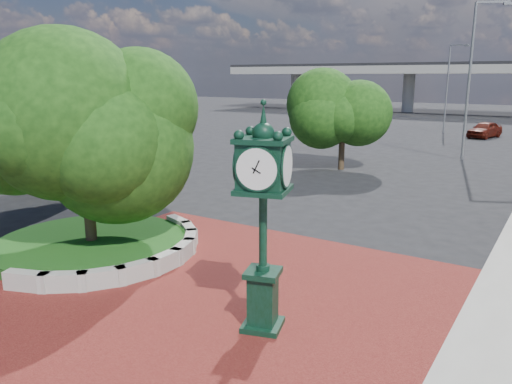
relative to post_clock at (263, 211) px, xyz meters
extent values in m
plane|color=black|center=(-2.41, 1.38, -2.76)|extent=(200.00, 200.00, 0.00)
cube|color=maroon|center=(-2.41, 0.38, -2.74)|extent=(12.00, 12.00, 0.04)
cube|color=#9E9B93|center=(-6.31, -1.63, -2.49)|extent=(1.29, 0.76, 0.54)
cube|color=#9E9B93|center=(-5.46, -1.16, -2.49)|extent=(1.20, 1.04, 0.54)
cube|color=#9E9B93|center=(-4.78, -0.45, -2.49)|extent=(1.00, 1.22, 0.54)
cube|color=#9E9B93|center=(-4.35, 0.42, -2.49)|extent=(0.71, 1.30, 0.54)
cube|color=#9E9B93|center=(-4.21, 1.38, -2.49)|extent=(0.35, 1.25, 0.54)
cube|color=#9E9B93|center=(-4.35, 2.34, -2.49)|extent=(0.71, 1.30, 0.54)
cube|color=#9E9B93|center=(-4.78, 3.22, -2.49)|extent=(1.00, 1.22, 0.54)
cube|color=#9E9B93|center=(-5.46, 3.92, -2.49)|extent=(1.20, 1.04, 0.54)
cube|color=#9E9B93|center=(-6.31, 4.39, -2.49)|extent=(1.29, 0.76, 0.54)
cylinder|color=#154C17|center=(-7.41, 1.38, -2.56)|extent=(6.10, 6.10, 0.40)
cylinder|color=#9E9B93|center=(-37.41, 71.38, 0.24)|extent=(1.80, 1.80, 6.00)
cylinder|color=#9E9B93|center=(-17.41, 71.38, 0.24)|extent=(1.80, 1.80, 6.00)
cylinder|color=#38281C|center=(-7.41, 1.38, -1.67)|extent=(0.36, 0.36, 2.17)
sphere|color=#153A0F|center=(-7.41, 1.38, 0.97)|extent=(5.20, 5.20, 5.20)
cylinder|color=#38281C|center=(-15.41, 6.38, -1.53)|extent=(0.36, 0.36, 2.45)
sphere|color=#153A0F|center=(-15.41, 6.38, 1.37)|extent=(5.60, 5.60, 5.60)
cylinder|color=#38281C|center=(-6.41, 19.38, -1.80)|extent=(0.36, 0.36, 1.92)
sphere|color=#153A0F|center=(-6.41, 19.38, 0.49)|extent=(4.40, 4.40, 4.40)
cube|color=black|center=(0.00, 0.00, -2.67)|extent=(1.05, 1.05, 0.17)
cube|color=black|center=(0.00, 0.00, -2.02)|extent=(0.72, 0.72, 1.16)
cube|color=black|center=(0.00, 0.00, -1.41)|extent=(0.92, 0.92, 0.13)
cylinder|color=black|center=(0.00, 0.00, -0.44)|extent=(0.18, 0.18, 1.80)
cube|color=black|center=(0.00, 0.00, 0.99)|extent=(1.18, 1.18, 0.95)
cylinder|color=white|center=(0.14, -0.48, 0.99)|extent=(0.83, 0.30, 0.85)
cylinder|color=white|center=(-0.14, 0.48, 0.99)|extent=(0.83, 0.30, 0.85)
cylinder|color=white|center=(-0.48, -0.14, 0.99)|extent=(0.30, 0.83, 0.85)
cylinder|color=white|center=(0.48, 0.14, 0.99)|extent=(0.30, 0.83, 0.85)
sphere|color=black|center=(0.00, 0.00, 1.65)|extent=(0.47, 0.47, 0.47)
cone|color=black|center=(0.00, 0.00, 2.00)|extent=(0.19, 0.19, 0.53)
imported|color=#4D130B|center=(-1.64, 41.49, -2.01)|extent=(2.86, 4.70, 1.50)
cylinder|color=slate|center=(-0.89, 27.14, 2.31)|extent=(0.18, 0.18, 10.14)
cube|color=slate|center=(0.03, 27.56, 7.38)|extent=(1.92, 0.98, 0.14)
cube|color=slate|center=(0.86, 27.92, 7.27)|extent=(0.63, 0.49, 0.17)
cylinder|color=slate|center=(-5.80, 43.86, 1.48)|extent=(0.15, 0.15, 8.47)
cube|color=slate|center=(-4.96, 43.72, 5.71)|extent=(1.69, 0.42, 0.11)
cube|color=slate|center=(-4.22, 43.59, 5.62)|extent=(0.50, 0.31, 0.14)
camera|label=1|loc=(5.39, -8.71, 2.80)|focal=35.00mm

